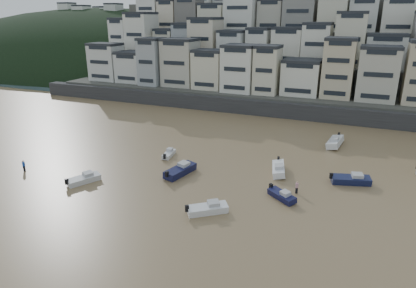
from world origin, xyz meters
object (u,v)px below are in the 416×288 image
at_px(boat_e, 279,168).
at_px(boat_i, 335,141).
at_px(person_blue, 24,166).
at_px(boat_b, 282,195).
at_px(boat_a, 208,208).
at_px(person_pink, 297,187).
at_px(boat_c, 180,169).
at_px(boat_f, 169,153).
at_px(boat_j, 84,178).
at_px(boat_d, 351,178).

bearing_deg(boat_e, boat_i, 143.67).
relative_size(boat_e, person_blue, 3.42).
height_order(boat_e, boat_b, boat_e).
bearing_deg(boat_a, boat_e, 33.37).
relative_size(boat_a, person_blue, 3.05).
bearing_deg(person_pink, boat_c, -178.44).
distance_m(boat_f, boat_j, 15.09).
height_order(boat_e, boat_f, boat_e).
bearing_deg(boat_e, boat_b, 1.69).
height_order(boat_b, person_pink, person_pink).
bearing_deg(person_blue, boat_f, 39.14).
bearing_deg(boat_j, person_blue, 117.15).
distance_m(boat_a, person_pink, 12.91).
bearing_deg(boat_j, boat_f, 2.67).
distance_m(boat_i, boat_j, 43.38).
distance_m(boat_c, boat_f, 7.88).
bearing_deg(boat_e, person_blue, -81.93).
bearing_deg(boat_a, boat_f, 94.03).
relative_size(boat_e, boat_a, 1.12).
height_order(boat_i, boat_b, boat_i).
relative_size(boat_b, boat_a, 0.87).
height_order(boat_i, person_blue, boat_i).
height_order(boat_i, person_pink, boat_i).
distance_m(boat_c, person_pink, 17.03).
bearing_deg(boat_f, boat_j, 147.67).
relative_size(boat_f, boat_j, 0.83).
bearing_deg(boat_c, person_pink, -76.91).
bearing_deg(boat_e, boat_f, -102.92).
height_order(boat_f, boat_d, boat_d).
bearing_deg(boat_e, boat_c, -78.77).
bearing_deg(boat_d, boat_b, -150.07).
bearing_deg(boat_j, boat_d, -41.37).
distance_m(boat_a, boat_j, 19.40).
bearing_deg(boat_b, boat_a, -99.68).
height_order(boat_f, person_pink, person_pink).
relative_size(boat_c, boat_i, 0.95).
xyz_separation_m(boat_b, boat_d, (7.93, 8.32, 0.16)).
relative_size(boat_e, boat_j, 1.18).
height_order(boat_a, boat_d, boat_d).
distance_m(boat_i, person_pink, 21.98).
xyz_separation_m(boat_i, boat_d, (3.48, -15.84, -0.12)).
bearing_deg(person_blue, boat_e, 21.78).
xyz_separation_m(boat_c, boat_d, (23.49, 6.40, -0.08)).
height_order(boat_f, boat_j, boat_j).
xyz_separation_m(boat_i, boat_j, (-31.21, -30.13, -0.22)).
xyz_separation_m(boat_a, person_blue, (-30.55, 0.87, 0.15)).
bearing_deg(boat_i, boat_a, -14.11).
relative_size(boat_i, boat_b, 1.45).
relative_size(boat_b, boat_d, 0.80).
bearing_deg(boat_f, boat_e, -97.98).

